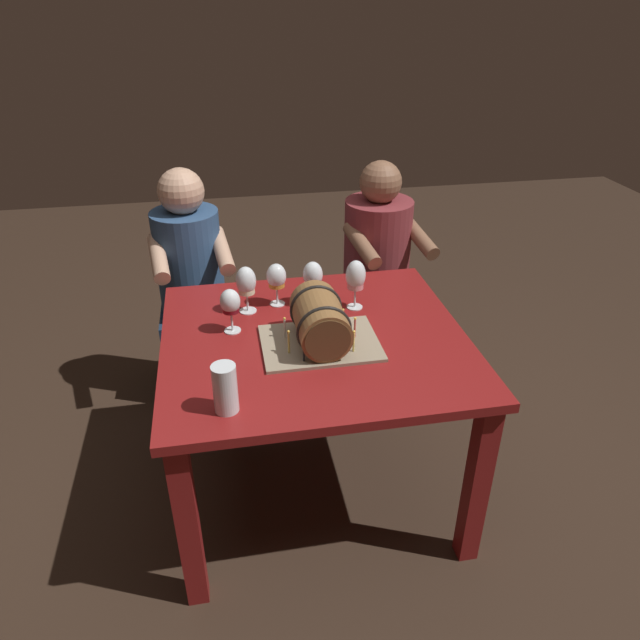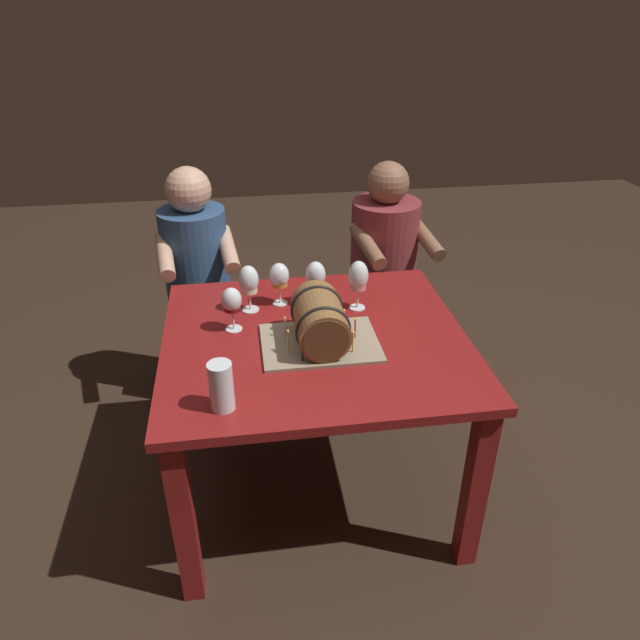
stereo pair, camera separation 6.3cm
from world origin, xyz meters
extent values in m
plane|color=#332319|center=(0.00, 0.00, 0.00)|extent=(8.00, 8.00, 0.00)
cube|color=maroon|center=(0.00, 0.00, 0.72)|extent=(1.10, 1.01, 0.03)
cube|color=maroon|center=(-0.49, -0.44, 0.35)|extent=(0.07, 0.07, 0.70)
cube|color=maroon|center=(0.49, -0.44, 0.35)|extent=(0.07, 0.07, 0.70)
cube|color=maroon|center=(-0.49, 0.44, 0.35)|extent=(0.07, 0.07, 0.70)
cube|color=maroon|center=(0.49, 0.44, 0.35)|extent=(0.07, 0.07, 0.70)
cube|color=gray|center=(0.01, -0.06, 0.74)|extent=(0.41, 0.31, 0.01)
cylinder|color=brown|center=(0.01, -0.06, 0.84)|extent=(0.18, 0.28, 0.18)
cylinder|color=#4F371E|center=(0.01, -0.20, 0.84)|extent=(0.15, 0.00, 0.15)
cylinder|color=#4F371E|center=(0.01, 0.09, 0.84)|extent=(0.15, 0.00, 0.15)
torus|color=black|center=(0.01, -0.14, 0.84)|extent=(0.19, 0.01, 0.19)
torus|color=black|center=(0.01, 0.02, 0.84)|extent=(0.19, 0.01, 0.19)
cylinder|color=#D64C47|center=(0.14, -0.05, 0.79)|extent=(0.01, 0.01, 0.07)
sphere|color=#F9C64C|center=(0.14, -0.05, 0.83)|extent=(0.01, 0.01, 0.01)
cylinder|color=#D64C47|center=(0.11, 0.03, 0.78)|extent=(0.01, 0.01, 0.07)
sphere|color=#F9C64C|center=(0.11, 0.03, 0.82)|extent=(0.01, 0.01, 0.01)
cylinder|color=#D64C47|center=(0.05, 0.08, 0.79)|extent=(0.01, 0.01, 0.08)
sphere|color=#F9C64C|center=(0.05, 0.08, 0.84)|extent=(0.01, 0.01, 0.01)
cylinder|color=#D64C47|center=(-0.04, 0.07, 0.79)|extent=(0.01, 0.01, 0.08)
sphere|color=#F9C64C|center=(-0.04, 0.07, 0.83)|extent=(0.01, 0.01, 0.01)
cylinder|color=silver|center=(-0.11, -0.01, 0.79)|extent=(0.01, 0.01, 0.07)
sphere|color=#F9C64C|center=(-0.11, -0.01, 0.83)|extent=(0.01, 0.01, 0.01)
cylinder|color=#EAD666|center=(-0.11, -0.11, 0.79)|extent=(0.01, 0.01, 0.08)
sphere|color=#F9C64C|center=(-0.11, -0.11, 0.83)|extent=(0.01, 0.01, 0.01)
cylinder|color=black|center=(-0.07, -0.17, 0.79)|extent=(0.01, 0.01, 0.08)
sphere|color=#F9C64C|center=(-0.07, -0.17, 0.84)|extent=(0.01, 0.01, 0.01)
cylinder|color=black|center=(0.04, -0.19, 0.79)|extent=(0.01, 0.01, 0.07)
sphere|color=#F9C64C|center=(0.04, -0.19, 0.83)|extent=(0.01, 0.01, 0.01)
cylinder|color=#EAD666|center=(0.11, -0.14, 0.79)|extent=(0.01, 0.01, 0.07)
sphere|color=#F9C64C|center=(0.11, -0.14, 0.83)|extent=(0.01, 0.01, 0.01)
cylinder|color=white|center=(-0.22, 0.23, 0.74)|extent=(0.07, 0.07, 0.00)
cylinder|color=white|center=(-0.22, 0.23, 0.78)|extent=(0.01, 0.01, 0.07)
ellipsoid|color=white|center=(-0.22, 0.23, 0.87)|extent=(0.08, 0.08, 0.11)
cylinder|color=beige|center=(-0.22, 0.23, 0.84)|extent=(0.06, 0.06, 0.04)
cylinder|color=white|center=(0.04, 0.25, 0.74)|extent=(0.06, 0.06, 0.00)
cylinder|color=white|center=(0.04, 0.25, 0.78)|extent=(0.01, 0.01, 0.07)
ellipsoid|color=white|center=(0.04, 0.25, 0.87)|extent=(0.08, 0.08, 0.11)
cylinder|color=white|center=(-0.10, 0.27, 0.74)|extent=(0.06, 0.06, 0.00)
cylinder|color=white|center=(-0.10, 0.27, 0.78)|extent=(0.01, 0.01, 0.07)
ellipsoid|color=white|center=(-0.10, 0.27, 0.86)|extent=(0.08, 0.08, 0.10)
cylinder|color=#C6842D|center=(-0.10, 0.27, 0.83)|extent=(0.06, 0.06, 0.03)
cylinder|color=white|center=(-0.29, 0.09, 0.74)|extent=(0.06, 0.06, 0.00)
cylinder|color=white|center=(-0.29, 0.09, 0.78)|extent=(0.01, 0.01, 0.07)
ellipsoid|color=white|center=(-0.29, 0.09, 0.86)|extent=(0.07, 0.07, 0.09)
cylinder|color=maroon|center=(-0.29, 0.09, 0.84)|extent=(0.06, 0.06, 0.04)
cylinder|color=white|center=(0.19, 0.19, 0.74)|extent=(0.06, 0.06, 0.00)
cylinder|color=white|center=(0.19, 0.19, 0.78)|extent=(0.01, 0.01, 0.08)
ellipsoid|color=white|center=(0.19, 0.19, 0.88)|extent=(0.08, 0.08, 0.12)
cylinder|color=pink|center=(0.19, 0.19, 0.84)|extent=(0.06, 0.06, 0.04)
cylinder|color=white|center=(-0.33, -0.37, 0.82)|extent=(0.07, 0.07, 0.16)
cylinder|color=#C6842D|center=(-0.33, -0.37, 0.79)|extent=(0.07, 0.07, 0.11)
cylinder|color=white|center=(-0.33, -0.37, 0.86)|extent=(0.07, 0.07, 0.01)
cube|color=#1B2D46|center=(-0.46, 0.81, 0.23)|extent=(0.34, 0.32, 0.45)
cylinder|color=#2D4C75|center=(-0.46, 0.81, 0.71)|extent=(0.35, 0.35, 0.51)
sphere|color=tan|center=(-0.46, 0.81, 1.06)|extent=(0.21, 0.21, 0.21)
cylinder|color=tan|center=(-0.30, 0.69, 0.81)|extent=(0.11, 0.31, 0.14)
cylinder|color=tan|center=(-0.58, 0.66, 0.81)|extent=(0.11, 0.31, 0.14)
cube|color=#4C1B1E|center=(0.46, 0.81, 0.23)|extent=(0.34, 0.32, 0.45)
cylinder|color=maroon|center=(0.46, 0.81, 0.70)|extent=(0.38, 0.38, 0.51)
sphere|color=brown|center=(0.46, 0.81, 1.05)|extent=(0.20, 0.20, 0.20)
cylinder|color=brown|center=(0.63, 0.70, 0.81)|extent=(0.12, 0.32, 0.14)
cylinder|color=brown|center=(0.34, 0.65, 0.81)|extent=(0.12, 0.32, 0.14)
camera|label=1|loc=(-0.31, -1.78, 1.84)|focal=32.62mm
camera|label=2|loc=(-0.25, -1.79, 1.84)|focal=32.62mm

